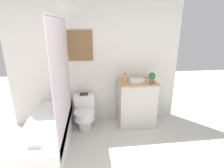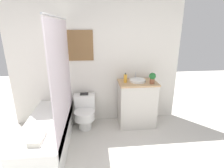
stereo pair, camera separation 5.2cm
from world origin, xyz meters
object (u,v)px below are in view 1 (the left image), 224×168
Objects in this scene: toilet at (85,112)px; potted_plant at (152,77)px; sink at (137,80)px; soap_bottle at (125,78)px; book_on_tank at (84,94)px.

potted_plant is (1.23, -0.11, 0.68)m from toilet.
potted_plant reaches higher than toilet.
soap_bottle reaches higher than sink.
potted_plant reaches higher than sink.
sink is 0.24m from soap_bottle.
soap_bottle is at bearing 165.47° from potted_plant.
book_on_tank is at bearing 168.79° from potted_plant.
potted_plant is 1.31m from book_on_tank.
soap_bottle is at bearing -174.46° from sink.
toilet is at bearing 174.72° from potted_plant.
toilet is 1.00m from soap_bottle.
soap_bottle is at bearing -9.15° from book_on_tank.
sink is 1.92× the size of soap_bottle.
sink is at bearing -5.74° from book_on_tank.
sink is at bearing 1.69° from toilet.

